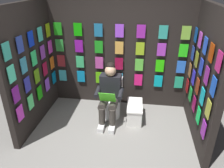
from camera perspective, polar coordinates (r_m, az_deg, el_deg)
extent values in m
plane|color=gray|center=(3.65, -1.77, -19.05)|extent=(30.00, 30.00, 0.00)
cube|color=black|center=(4.63, 1.98, 7.65)|extent=(3.02, 0.10, 2.26)
cube|color=#45C4D2|center=(5.03, -12.81, 2.23)|extent=(0.17, 0.01, 0.26)
cube|color=#0F84BD|center=(4.90, -8.15, 1.97)|extent=(0.17, 0.01, 0.26)
cube|color=#59C110|center=(4.80, -3.27, 1.69)|extent=(0.17, 0.01, 0.26)
cube|color=#38B4E9|center=(4.74, 1.77, 1.39)|extent=(0.17, 0.01, 0.26)
cube|color=#EC176F|center=(4.72, 6.91, 1.07)|extent=(0.17, 0.01, 0.26)
cube|color=#0BADBF|center=(4.73, 12.05, 0.74)|extent=(0.17, 0.01, 0.26)
cube|color=#23AC7C|center=(4.78, 17.12, 0.41)|extent=(0.17, 0.01, 0.26)
cube|color=maroon|center=(4.91, -13.21, 5.94)|extent=(0.17, 0.01, 0.26)
cube|color=#38BB6E|center=(4.77, -8.41, 5.79)|extent=(0.17, 0.01, 0.26)
cube|color=#C0429A|center=(4.67, -3.38, 5.58)|extent=(0.17, 0.01, 0.26)
cube|color=maroon|center=(4.61, 1.83, 5.32)|extent=(0.17, 0.01, 0.26)
cube|color=#5BC33D|center=(4.58, 7.14, 5.01)|extent=(0.17, 0.01, 0.26)
cube|color=#29DC0B|center=(4.60, 12.45, 4.66)|extent=(0.17, 0.01, 0.26)
cube|color=blue|center=(4.65, 17.67, 4.28)|extent=(0.17, 0.01, 0.26)
cube|color=#2A8D34|center=(4.80, -13.62, 9.83)|extent=(0.17, 0.01, 0.26)
cube|color=purple|center=(4.67, -8.69, 9.79)|extent=(0.17, 0.01, 0.26)
cube|color=#1A941B|center=(4.56, -3.49, 9.68)|extent=(0.17, 0.01, 0.26)
cube|color=gold|center=(4.50, 1.89, 9.47)|extent=(0.17, 0.01, 0.26)
cube|color=#98BE1F|center=(4.47, 7.38, 9.17)|extent=(0.17, 0.01, 0.26)
cube|color=purple|center=(4.49, 12.87, 8.80)|extent=(0.17, 0.01, 0.26)
cube|color=#2AE91A|center=(4.54, 18.26, 8.35)|extent=(0.17, 0.01, 0.26)
cube|color=#1C8C18|center=(4.72, -14.07, 13.88)|extent=(0.17, 0.01, 0.26)
cube|color=#13A80A|center=(4.58, -8.98, 13.97)|extent=(0.17, 0.01, 0.26)
cube|color=#1B6896|center=(4.48, -3.61, 13.95)|extent=(0.17, 0.01, 0.26)
cube|color=#9941E4|center=(4.41, 1.96, 13.80)|extent=(0.17, 0.01, 0.26)
cube|color=purple|center=(4.39, 7.64, 13.52)|extent=(0.17, 0.01, 0.26)
cube|color=teal|center=(4.40, 13.32, 13.11)|extent=(0.17, 0.01, 0.26)
cube|color=#89C43F|center=(4.46, 18.89, 12.59)|extent=(0.17, 0.01, 0.26)
cube|color=black|center=(3.86, 23.14, 1.69)|extent=(0.10, 1.78, 2.26)
cube|color=#AD141A|center=(4.69, 19.15, -0.43)|extent=(0.01, 0.17, 0.26)
cube|color=green|center=(4.37, 19.88, -2.49)|extent=(0.01, 0.17, 0.26)
cube|color=#951253|center=(4.07, 20.73, -4.87)|extent=(0.01, 0.17, 0.26)
cube|color=#0EE155|center=(3.77, 21.72, -7.63)|extent=(0.01, 0.17, 0.26)
cube|color=purple|center=(3.48, 22.89, -10.85)|extent=(0.01, 0.17, 0.26)
cube|color=#A86933|center=(4.55, 19.78, 3.49)|extent=(0.01, 0.17, 0.26)
cube|color=#392DE6|center=(4.23, 20.58, 1.66)|extent=(0.01, 0.17, 0.26)
cube|color=maroon|center=(3.91, 21.52, -0.48)|extent=(0.01, 0.17, 0.26)
cube|color=#18C1D8|center=(3.60, 22.61, -2.99)|extent=(0.01, 0.17, 0.26)
cube|color=#ADB339|center=(3.30, 23.92, -5.97)|extent=(0.01, 0.17, 0.26)
cube|color=#293FB3|center=(4.44, 20.45, 7.63)|extent=(0.01, 0.17, 0.26)
cube|color=olive|center=(4.11, 21.33, 6.07)|extent=(0.01, 0.17, 0.26)
cube|color=blue|center=(3.78, 22.36, 4.24)|extent=(0.01, 0.17, 0.26)
cube|color=purple|center=(3.46, 23.58, 2.06)|extent=(0.01, 0.17, 0.26)
cube|color=blue|center=(3.14, 25.04, -0.56)|extent=(0.01, 0.17, 0.26)
cube|color=#0F47A8|center=(4.35, 21.16, 11.96)|extent=(0.01, 0.17, 0.26)
cube|color=#CA44D9|center=(4.01, 22.13, 10.73)|extent=(0.01, 0.17, 0.26)
cube|color=blue|center=(3.68, 23.27, 9.27)|extent=(0.01, 0.17, 0.26)
cube|color=#AB360A|center=(3.34, 24.63, 7.51)|extent=(0.01, 0.17, 0.26)
cube|color=#C52274|center=(3.02, 26.27, 5.36)|extent=(0.01, 0.17, 0.26)
cube|color=black|center=(4.22, -20.47, 4.14)|extent=(0.10, 1.78, 2.26)
cube|color=#D935D3|center=(3.85, -22.97, -7.08)|extent=(0.01, 0.17, 0.26)
cube|color=#53F07F|center=(4.11, -20.56, -4.46)|extent=(0.01, 0.17, 0.26)
cube|color=#19AB10|center=(4.39, -18.46, -2.16)|extent=(0.01, 0.17, 0.26)
cube|color=#994CEB|center=(4.68, -16.61, -0.12)|extent=(0.01, 0.17, 0.26)
cube|color=#0973AF|center=(4.97, -14.99, 1.67)|extent=(0.01, 0.17, 0.26)
cube|color=#801C97|center=(3.69, -23.89, -2.53)|extent=(0.01, 0.17, 0.26)
cube|color=#3234B2|center=(3.96, -21.33, -0.11)|extent=(0.01, 0.17, 0.26)
cube|color=#5F9E15|center=(4.25, -19.11, 1.99)|extent=(0.01, 0.17, 0.26)
cube|color=#AF123B|center=(4.54, -17.16, 3.82)|extent=(0.01, 0.17, 0.26)
cube|color=orange|center=(4.84, -15.45, 5.42)|extent=(0.01, 0.17, 0.26)
cube|color=#4DE6B8|center=(3.55, -24.88, 2.42)|extent=(0.01, 0.17, 0.26)
cube|color=teal|center=(3.83, -22.16, 4.56)|extent=(0.01, 0.17, 0.26)
cube|color=#30DC72|center=(4.13, -19.80, 6.40)|extent=(0.01, 0.17, 0.26)
cube|color=purple|center=(4.43, -17.75, 7.98)|extent=(0.01, 0.17, 0.26)
cube|color=#D53AC4|center=(4.74, -15.95, 9.35)|extent=(0.01, 0.17, 0.26)
cube|color=teal|center=(3.44, -25.96, 7.72)|extent=(0.01, 0.17, 0.26)
cube|color=#2A3F9C|center=(3.73, -23.05, 9.52)|extent=(0.01, 0.17, 0.26)
cube|color=#0E2ECA|center=(4.03, -20.54, 11.04)|extent=(0.01, 0.17, 0.26)
cube|color=#42C8BA|center=(4.34, -18.37, 12.33)|extent=(0.01, 0.17, 0.26)
cube|color=#9AB015|center=(4.66, -16.47, 13.44)|extent=(0.01, 0.17, 0.26)
cylinder|color=white|center=(4.47, -0.27, -6.21)|extent=(0.38, 0.38, 0.40)
cylinder|color=white|center=(4.36, -0.27, -3.85)|extent=(0.41, 0.41, 0.02)
cube|color=white|center=(4.51, 0.32, -0.39)|extent=(0.39, 0.19, 0.36)
cylinder|color=white|center=(4.43, 0.12, -0.89)|extent=(0.39, 0.08, 0.39)
cube|color=black|center=(4.21, -0.34, -0.84)|extent=(0.41, 0.23, 0.52)
sphere|color=tan|center=(4.03, -0.43, 3.47)|extent=(0.21, 0.21, 0.21)
sphere|color=black|center=(4.04, -0.36, 4.53)|extent=(0.17, 0.17, 0.17)
cylinder|color=#38332D|center=(4.14, 0.53, -5.21)|extent=(0.16, 0.40, 0.15)
cylinder|color=#38332D|center=(4.17, -2.19, -4.95)|extent=(0.16, 0.40, 0.15)
cylinder|color=#38332D|center=(4.11, 0.09, -9.19)|extent=(0.12, 0.12, 0.42)
cylinder|color=#38332D|center=(4.15, -2.66, -8.90)|extent=(0.12, 0.12, 0.42)
cube|color=white|center=(4.17, -0.05, -11.54)|extent=(0.12, 0.26, 0.09)
cube|color=white|center=(4.20, -2.79, -11.23)|extent=(0.12, 0.26, 0.09)
cylinder|color=black|center=(4.03, 2.28, -2.55)|extent=(0.09, 0.31, 0.13)
cylinder|color=black|center=(4.11, -3.82, -2.03)|extent=(0.09, 0.31, 0.13)
cube|color=#4BE225|center=(3.93, -1.24, -3.57)|extent=(0.30, 0.14, 0.23)
cube|color=white|center=(4.43, 5.92, -7.43)|extent=(0.30, 0.59, 0.31)
cube|color=white|center=(4.34, 6.02, -5.55)|extent=(0.32, 0.62, 0.03)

